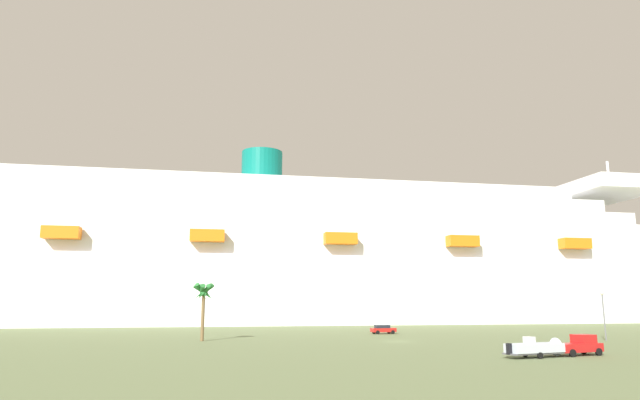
{
  "coord_description": "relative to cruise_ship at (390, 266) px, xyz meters",
  "views": [
    {
      "loc": [
        -25.27,
        -78.81,
        5.72
      ],
      "look_at": [
        -6.73,
        28.99,
        26.06
      ],
      "focal_mm": 30.73,
      "sensor_mm": 36.0,
      "label": 1
    }
  ],
  "objects": [
    {
      "name": "street_lamp",
      "position": [
        10.99,
        -72.59,
        -10.82
      ],
      "size": [
        0.56,
        0.56,
        7.26
      ],
      "color": "slate",
      "rests_on": "ground_plane"
    },
    {
      "name": "cruise_ship",
      "position": [
        0.0,
        0.0,
        0.0
      ],
      "size": [
        271.33,
        37.36,
        53.68
      ],
      "color": "white",
      "rests_on": "ground_plane"
    },
    {
      "name": "ground_plane",
      "position": [
        -19.85,
        -39.0,
        -15.61
      ],
      "size": [
        600.0,
        600.0,
        0.0
      ],
      "primitive_type": "plane",
      "color": "#66754C"
    },
    {
      "name": "parked_car_red_hatchback",
      "position": [
        -16.74,
        -49.91,
        -14.78
      ],
      "size": [
        4.63,
        2.42,
        1.58
      ],
      "color": "red",
      "rests_on": "ground_plane"
    },
    {
      "name": "pickup_truck",
      "position": [
        -7.17,
        -92.42,
        -14.56
      ],
      "size": [
        5.9,
        3.23,
        2.2
      ],
      "color": "red",
      "rests_on": "ground_plane"
    },
    {
      "name": "palm_tree",
      "position": [
        -48.22,
        -63.19,
        -8.93
      ],
      "size": [
        3.3,
        3.29,
        8.48
      ],
      "color": "brown",
      "rests_on": "ground_plane"
    },
    {
      "name": "small_boat_on_trailer",
      "position": [
        -12.47,
        -93.62,
        -14.65
      ],
      "size": [
        8.65,
        3.57,
        2.15
      ],
      "color": "#595960",
      "rests_on": "ground_plane"
    }
  ]
}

